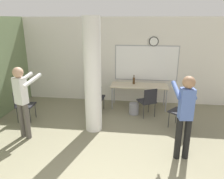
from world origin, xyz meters
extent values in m
cube|color=silver|center=(0.00, 5.06, 1.40)|extent=(8.00, 0.12, 2.80)
cylinder|color=black|center=(0.88, 4.99, 2.05)|extent=(0.30, 0.03, 0.30)
cylinder|color=white|center=(0.88, 4.97, 2.05)|extent=(0.25, 0.01, 0.25)
cube|color=#99999E|center=(0.68, 5.00, 1.35)|extent=(2.05, 0.01, 1.16)
cube|color=white|center=(0.68, 4.99, 1.35)|extent=(1.99, 0.02, 1.10)
cylinder|color=white|center=(-0.65, 2.86, 1.40)|extent=(0.41, 0.41, 2.80)
cube|color=beige|center=(0.48, 4.50, 0.73)|extent=(1.78, 0.66, 0.03)
cylinder|color=gray|center=(-0.35, 4.22, 0.36)|extent=(0.04, 0.04, 0.71)
cylinder|color=gray|center=(1.31, 4.22, 0.36)|extent=(0.04, 0.04, 0.71)
cylinder|color=gray|center=(-0.35, 4.77, 0.36)|extent=(0.04, 0.04, 0.71)
cylinder|color=gray|center=(1.31, 4.77, 0.36)|extent=(0.04, 0.04, 0.71)
cylinder|color=#4C3319|center=(0.30, 4.60, 0.85)|extent=(0.07, 0.07, 0.21)
cylinder|color=#4C3319|center=(0.30, 4.60, 0.99)|extent=(0.03, 0.03, 0.09)
cylinder|color=gray|center=(0.35, 3.94, 0.17)|extent=(0.29, 0.29, 0.34)
cube|color=#232328|center=(-2.62, 3.13, 0.45)|extent=(0.46, 0.46, 0.04)
cube|color=#232328|center=(-2.83, 3.12, 0.67)|extent=(0.05, 0.40, 0.40)
cylinder|color=#333333|center=(-2.43, 2.97, 0.21)|extent=(0.02, 0.02, 0.43)
cylinder|color=#333333|center=(-2.46, 3.32, 0.21)|extent=(0.02, 0.02, 0.43)
cylinder|color=#333333|center=(-2.79, 2.94, 0.21)|extent=(0.02, 0.02, 0.43)
cylinder|color=#333333|center=(-2.81, 3.30, 0.21)|extent=(0.02, 0.02, 0.43)
cube|color=#232328|center=(1.53, 3.21, 0.45)|extent=(0.62, 0.62, 0.04)
cube|color=#232328|center=(1.69, 3.08, 0.67)|extent=(0.27, 0.33, 0.40)
cylinder|color=#333333|center=(1.50, 3.47, 0.21)|extent=(0.02, 0.02, 0.43)
cylinder|color=#333333|center=(1.28, 3.19, 0.21)|extent=(0.02, 0.02, 0.43)
cylinder|color=#333333|center=(1.78, 3.24, 0.21)|extent=(0.02, 0.02, 0.43)
cylinder|color=#333333|center=(1.56, 2.96, 0.21)|extent=(0.02, 0.02, 0.43)
cube|color=#232328|center=(-0.79, 4.01, 0.45)|extent=(0.46, 0.46, 0.04)
cube|color=#232328|center=(-0.80, 3.81, 0.67)|extent=(0.40, 0.05, 0.40)
cylinder|color=#333333|center=(-0.60, 4.18, 0.21)|extent=(0.02, 0.02, 0.43)
cylinder|color=#333333|center=(-0.96, 4.20, 0.21)|extent=(0.02, 0.02, 0.43)
cylinder|color=#333333|center=(-0.62, 3.82, 0.21)|extent=(0.02, 0.02, 0.43)
cylinder|color=#333333|center=(-0.98, 3.84, 0.21)|extent=(0.02, 0.02, 0.43)
cube|color=#232328|center=(0.71, 3.88, 0.45)|extent=(0.59, 0.59, 0.04)
cube|color=#232328|center=(0.80, 3.69, 0.67)|extent=(0.37, 0.21, 0.40)
cylinder|color=#333333|center=(0.79, 4.12, 0.21)|extent=(0.02, 0.02, 0.43)
cylinder|color=#333333|center=(0.47, 3.95, 0.21)|extent=(0.02, 0.02, 0.43)
cylinder|color=#333333|center=(0.95, 3.80, 0.21)|extent=(0.02, 0.02, 0.43)
cylinder|color=#333333|center=(0.63, 3.63, 0.21)|extent=(0.02, 0.02, 0.43)
cylinder|color=black|center=(1.47, 1.88, 0.44)|extent=(0.13, 0.13, 0.88)
cylinder|color=black|center=(1.29, 1.86, 0.44)|extent=(0.13, 0.13, 0.88)
cube|color=#4C66AD|center=(1.38, 1.87, 1.19)|extent=(0.28, 0.23, 0.62)
sphere|color=#997051|center=(1.38, 1.87, 1.61)|extent=(0.24, 0.24, 0.24)
cylinder|color=#4C66AD|center=(1.49, 2.14, 1.39)|extent=(0.16, 0.56, 0.25)
cylinder|color=#4C66AD|center=(1.21, 2.10, 1.39)|extent=(0.16, 0.56, 0.25)
cube|color=white|center=(1.18, 2.35, 1.39)|extent=(0.05, 0.13, 0.04)
cylinder|color=#514C47|center=(-2.10, 2.22, 0.44)|extent=(0.13, 0.13, 0.87)
cylinder|color=#514C47|center=(-2.27, 2.28, 0.44)|extent=(0.13, 0.13, 0.87)
cube|color=white|center=(-2.18, 2.25, 1.18)|extent=(0.31, 0.27, 0.62)
sphere|color=tan|center=(-2.18, 2.25, 1.60)|extent=(0.24, 0.24, 0.24)
cylinder|color=white|center=(-1.97, 2.43, 1.38)|extent=(0.27, 0.55, 0.25)
cylinder|color=white|center=(-2.23, 2.53, 1.38)|extent=(0.27, 0.55, 0.25)
camera|label=1|loc=(0.47, -2.13, 2.72)|focal=35.00mm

